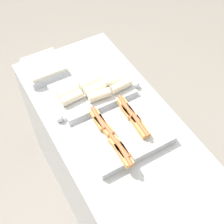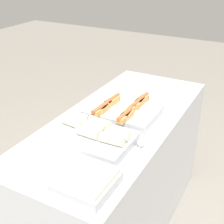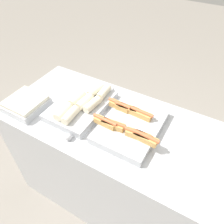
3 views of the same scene
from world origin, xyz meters
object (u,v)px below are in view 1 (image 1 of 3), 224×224
at_px(tray_hotdogs, 123,133).
at_px(serving_spoon_near, 58,116).
at_px(tray_side_front, 44,68).
at_px(serving_spoon_far, 134,83).
at_px(tray_wraps, 93,90).

distance_m(tray_hotdogs, serving_spoon_near, 0.39).
xyz_separation_m(tray_side_front, serving_spoon_far, (0.39, 0.43, -0.02)).
bearing_deg(tray_side_front, tray_hotdogs, 14.27).
xyz_separation_m(tray_hotdogs, serving_spoon_near, (-0.30, -0.25, -0.02)).
bearing_deg(serving_spoon_far, tray_wraps, -102.08).
xyz_separation_m(tray_wraps, tray_side_front, (-0.33, -0.18, -0.00)).
xyz_separation_m(tray_wraps, serving_spoon_far, (0.05, 0.26, -0.02)).
distance_m(tray_wraps, serving_spoon_near, 0.26).
bearing_deg(serving_spoon_near, tray_hotdogs, 40.54).
bearing_deg(tray_wraps, serving_spoon_far, 77.92).
bearing_deg(tray_hotdogs, serving_spoon_far, 139.32).
bearing_deg(tray_wraps, tray_side_front, -152.01).
height_order(tray_wraps, serving_spoon_near, tray_wraps).
distance_m(tray_hotdogs, tray_side_front, 0.71).
xyz_separation_m(serving_spoon_near, serving_spoon_far, (-0.00, 0.51, 0.00)).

